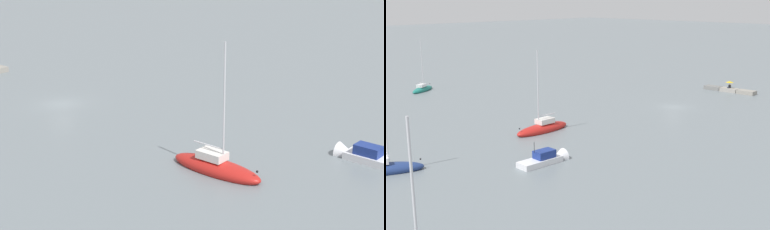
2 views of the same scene
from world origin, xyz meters
The scene contains 3 objects.
ground_plane centered at (0.00, 0.00, 0.00)m, with size 500.00×500.00×0.00m, color slate.
sailboat_red_outer centered at (3.63, 23.33, 0.39)m, with size 2.35×8.02×10.51m.
motorboat_white_mid centered at (-5.68, 31.06, 0.33)m, with size 1.89×5.57×3.09m.
Camera 1 is at (35.90, 47.73, 17.76)m, focal length 53.85 mm.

